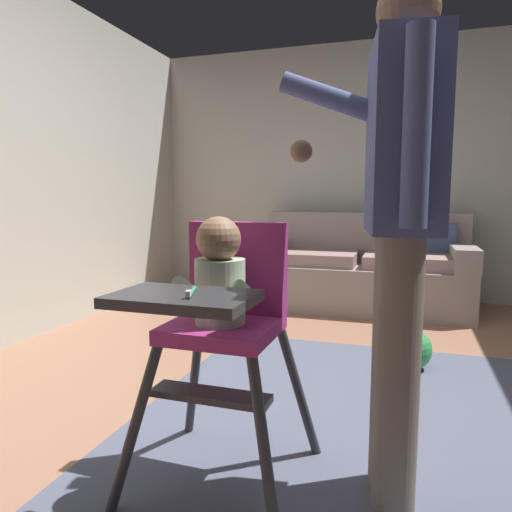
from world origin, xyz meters
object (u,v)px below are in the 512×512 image
object	(u,v)px
toy_ball	(411,349)
adult_standing	(398,219)
couch	(362,271)
high_chair	(223,301)
wall_clock	(395,81)

from	to	relation	value
toy_ball	adult_standing	bearing A→B (deg)	-93.50
couch	toy_ball	world-z (taller)	couch
couch	adult_standing	xyz separation A→B (m)	(0.35, -2.82, 0.60)
couch	adult_standing	distance (m)	2.91
couch	high_chair	xyz separation A→B (m)	(-0.22, -2.91, 0.32)
couch	toy_ball	distance (m)	1.61
adult_standing	toy_ball	xyz separation A→B (m)	(0.08, 1.28, -0.82)
couch	wall_clock	bearing A→B (deg)	155.23
toy_ball	wall_clock	bearing A→B (deg)	95.77
high_chair	wall_clock	xyz separation A→B (m)	(0.44, 3.38, 1.45)
adult_standing	couch	bearing A→B (deg)	-91.42
couch	wall_clock	size ratio (longest dim) A/B	5.96
high_chair	adult_standing	bearing A→B (deg)	99.15
couch	wall_clock	world-z (taller)	wall_clock
adult_standing	wall_clock	size ratio (longest dim) A/B	5.21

